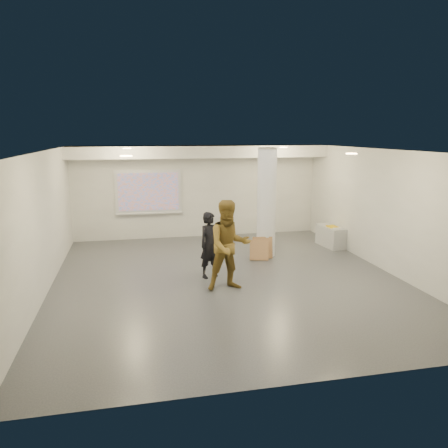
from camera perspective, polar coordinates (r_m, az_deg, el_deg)
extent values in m
cube|color=#393B41|center=(10.39, 0.47, -7.21)|extent=(8.00, 9.00, 0.01)
cube|color=white|center=(9.83, 0.50, 9.57)|extent=(8.00, 9.00, 0.01)
cube|color=beige|center=(14.37, -3.44, 4.25)|extent=(8.00, 0.01, 3.00)
cube|color=beige|center=(5.83, 10.23, -7.26)|extent=(8.00, 0.01, 3.00)
cube|color=beige|center=(9.94, -22.64, -0.04)|extent=(0.01, 9.00, 3.00)
cube|color=beige|center=(11.54, 20.27, 1.67)|extent=(0.01, 9.00, 3.00)
cube|color=silver|center=(13.71, -3.15, 9.43)|extent=(8.00, 1.10, 0.36)
cylinder|color=#F5C77F|center=(12.09, -12.56, 9.62)|extent=(0.22, 0.22, 0.02)
cylinder|color=#F5C77F|center=(12.84, 7.77, 9.90)|extent=(0.22, 0.22, 0.02)
cylinder|color=#F5C77F|center=(8.09, -12.66, 8.66)|extent=(0.22, 0.22, 0.02)
cylinder|color=#F5C77F|center=(9.18, 16.32, 8.82)|extent=(0.22, 0.22, 0.02)
cylinder|color=white|center=(12.10, 5.57, 2.79)|extent=(0.52, 0.52, 3.00)
cube|color=silver|center=(14.17, -9.84, 4.20)|extent=(2.10, 0.06, 1.40)
cube|color=blue|center=(14.13, -9.83, 4.18)|extent=(1.90, 0.01, 1.20)
cube|color=silver|center=(14.22, -9.73, 1.37)|extent=(2.10, 0.08, 0.04)
cube|color=#9EA1A4|center=(13.62, 13.75, -1.59)|extent=(0.55, 1.10, 0.62)
cube|color=silver|center=(13.42, 14.27, -0.41)|extent=(0.27, 0.34, 0.02)
cube|color=#DEAF0B|center=(13.46, 13.97, -0.33)|extent=(0.28, 0.36, 0.03)
cube|color=#966B43|center=(12.04, 5.05, -3.09)|extent=(0.57, 0.26, 0.59)
cube|color=#966B43|center=(11.87, 4.61, -3.43)|extent=(0.54, 0.34, 0.54)
imported|color=black|center=(10.34, -1.83, -2.75)|extent=(0.68, 0.59, 1.57)
imported|color=brown|center=(9.47, 0.67, -2.82)|extent=(1.02, 0.82, 1.99)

